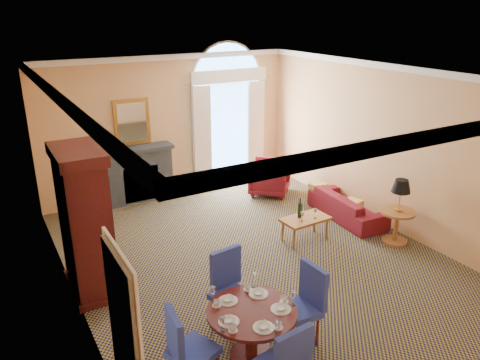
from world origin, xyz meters
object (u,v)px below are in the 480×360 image
coffee_table (305,219)px  armoire (85,225)px  dining_table (252,322)px  armchair (269,177)px  side_table (399,205)px  sofa (347,206)px

coffee_table → armoire: bearing=172.6°
dining_table → coffee_table: dining_table is taller
armchair → coffee_table: coffee_table is taller
armchair → coffee_table: bearing=26.4°
armoire → coffee_table: armoire is taller
coffee_table → dining_table: bearing=-140.9°
armoire → side_table: armoire is taller
dining_table → coffee_table: (2.52, 2.23, -0.10)m
armoire → dining_table: size_ratio=2.05×
armoire → sofa: (5.27, 0.01, -0.84)m
sofa → coffee_table: 1.43m
coffee_table → side_table: side_table is taller
dining_table → side_table: 4.17m
armoire → coffee_table: bearing=-5.1°
armoire → side_table: 5.48m
side_table → sofa: bearing=92.2°
armoire → sofa: size_ratio=1.24×
dining_table → sofa: 4.69m
dining_table → armchair: size_ratio=1.27×
armchair → side_table: bearing=56.0°
side_table → armchair: bearing=102.4°
sofa → armchair: bearing=22.9°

